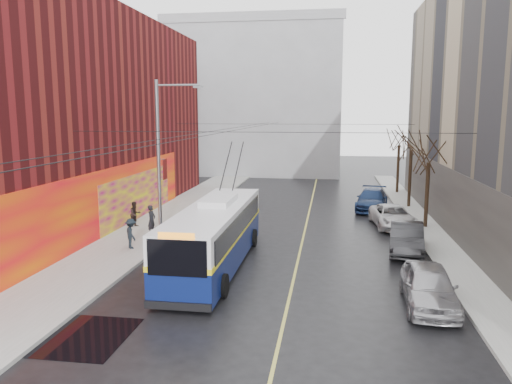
# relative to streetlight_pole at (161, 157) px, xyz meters

# --- Properties ---
(ground) EXTENTS (140.00, 140.00, 0.00)m
(ground) POSITION_rel_streetlight_pole_xyz_m (6.14, -10.00, -4.85)
(ground) COLOR black
(ground) RESTS_ON ground
(sidewalk_left) EXTENTS (4.00, 60.00, 0.15)m
(sidewalk_left) POSITION_rel_streetlight_pole_xyz_m (-1.86, 2.00, -4.77)
(sidewalk_left) COLOR gray
(sidewalk_left) RESTS_ON ground
(sidewalk_right) EXTENTS (2.00, 60.00, 0.15)m
(sidewalk_right) POSITION_rel_streetlight_pole_xyz_m (15.14, 2.00, -4.77)
(sidewalk_right) COLOR gray
(sidewalk_right) RESTS_ON ground
(lane_line) EXTENTS (0.12, 50.00, 0.01)m
(lane_line) POSITION_rel_streetlight_pole_xyz_m (7.64, 4.00, -4.84)
(lane_line) COLOR #BFB74C
(lane_line) RESTS_ON ground
(building_left) EXTENTS (12.11, 36.00, 14.00)m
(building_left) POSITION_rel_streetlight_pole_xyz_m (-9.85, 3.99, 2.14)
(building_left) COLOR #5B1214
(building_left) RESTS_ON ground
(building_far) EXTENTS (20.50, 12.10, 18.00)m
(building_far) POSITION_rel_streetlight_pole_xyz_m (0.14, 34.99, 4.17)
(building_far) COLOR gray
(building_far) RESTS_ON ground
(streetlight_pole) EXTENTS (2.65, 0.60, 9.00)m
(streetlight_pole) POSITION_rel_streetlight_pole_xyz_m (0.00, 0.00, 0.00)
(streetlight_pole) COLOR slate
(streetlight_pole) RESTS_ON ground
(catenary_wires) EXTENTS (18.00, 60.00, 0.22)m
(catenary_wires) POSITION_rel_streetlight_pole_xyz_m (3.60, 4.77, 1.40)
(catenary_wires) COLOR black
(tree_near) EXTENTS (3.20, 3.20, 6.40)m
(tree_near) POSITION_rel_streetlight_pole_xyz_m (15.14, 6.00, 0.13)
(tree_near) COLOR black
(tree_near) RESTS_ON ground
(tree_mid) EXTENTS (3.20, 3.20, 6.68)m
(tree_mid) POSITION_rel_streetlight_pole_xyz_m (15.14, 13.00, 0.41)
(tree_mid) COLOR black
(tree_mid) RESTS_ON ground
(tree_far) EXTENTS (3.20, 3.20, 6.57)m
(tree_far) POSITION_rel_streetlight_pole_xyz_m (15.14, 20.00, 0.30)
(tree_far) COLOR black
(tree_far) RESTS_ON ground
(puddle) EXTENTS (2.79, 3.28, 0.01)m
(puddle) POSITION_rel_streetlight_pole_xyz_m (1.32, -11.65, -4.84)
(puddle) COLOR black
(puddle) RESTS_ON ground
(pigeons_flying) EXTENTS (2.25, 2.24, 1.74)m
(pigeons_flying) POSITION_rel_streetlight_pole_xyz_m (3.28, 0.07, 1.92)
(pigeons_flying) COLOR slate
(trolleybus) EXTENTS (2.80, 11.90, 5.62)m
(trolleybus) POSITION_rel_streetlight_pole_xyz_m (3.79, -3.64, -3.28)
(trolleybus) COLOR #0A154C
(trolleybus) RESTS_ON ground
(parked_car_a) EXTENTS (2.04, 4.71, 1.58)m
(parked_car_a) POSITION_rel_streetlight_pole_xyz_m (12.90, -7.27, -4.06)
(parked_car_a) COLOR #A3A2A7
(parked_car_a) RESTS_ON ground
(parked_car_b) EXTENTS (2.21, 4.90, 1.56)m
(parked_car_b) POSITION_rel_streetlight_pole_xyz_m (13.14, 0.18, -4.07)
(parked_car_b) COLOR #28292B
(parked_car_b) RESTS_ON ground
(parked_car_c) EXTENTS (2.82, 5.24, 1.40)m
(parked_car_c) POSITION_rel_streetlight_pole_xyz_m (13.14, 6.15, -4.15)
(parked_car_c) COLOR silver
(parked_car_c) RESTS_ON ground
(parked_car_d) EXTENTS (2.92, 5.61, 1.55)m
(parked_car_d) POSITION_rel_streetlight_pole_xyz_m (12.27, 11.84, -4.07)
(parked_car_d) COLOR navy
(parked_car_d) RESTS_ON ground
(following_car) EXTENTS (2.02, 4.13, 1.36)m
(following_car) POSITION_rel_streetlight_pole_xyz_m (2.80, 11.30, -4.17)
(following_car) COLOR #A9A9AE
(following_car) RESTS_ON ground
(pedestrian_a) EXTENTS (0.50, 0.69, 1.74)m
(pedestrian_a) POSITION_rel_streetlight_pole_xyz_m (-1.22, 1.46, -3.83)
(pedestrian_a) COLOR black
(pedestrian_a) RESTS_ON sidewalk_left
(pedestrian_b) EXTENTS (0.94, 0.98, 1.59)m
(pedestrian_b) POSITION_rel_streetlight_pole_xyz_m (-2.96, 3.22, -3.90)
(pedestrian_b) COLOR black
(pedestrian_b) RESTS_ON sidewalk_left
(pedestrian_c) EXTENTS (1.11, 1.18, 1.60)m
(pedestrian_c) POSITION_rel_streetlight_pole_xyz_m (-1.21, -1.65, -3.90)
(pedestrian_c) COLOR black
(pedestrian_c) RESTS_ON sidewalk_left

